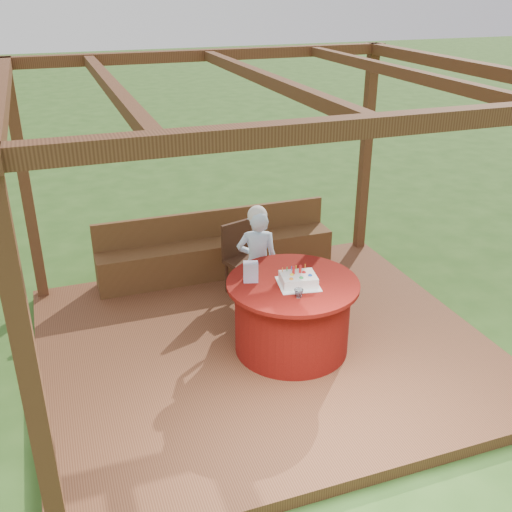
{
  "coord_description": "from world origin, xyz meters",
  "views": [
    {
      "loc": [
        -1.86,
        -4.94,
        3.56
      ],
      "look_at": [
        0.0,
        0.25,
        1.0
      ],
      "focal_mm": 42.0,
      "sensor_mm": 36.0,
      "label": 1
    }
  ],
  "objects_px": {
    "elderly_woman": "(257,260)",
    "drinking_glass": "(299,293)",
    "gift_bag": "(251,272)",
    "chair": "(242,256)",
    "bench": "(217,254)",
    "table": "(292,315)",
    "birthday_cake": "(298,279)"
  },
  "relations": [
    {
      "from": "table",
      "to": "drinking_glass",
      "type": "xyz_separation_m",
      "value": [
        -0.07,
        -0.3,
        0.41
      ]
    },
    {
      "from": "chair",
      "to": "birthday_cake",
      "type": "relative_size",
      "value": 1.96
    },
    {
      "from": "table",
      "to": "gift_bag",
      "type": "relative_size",
      "value": 6.43
    },
    {
      "from": "table",
      "to": "gift_bag",
      "type": "bearing_deg",
      "value": 158.59
    },
    {
      "from": "table",
      "to": "birthday_cake",
      "type": "relative_size",
      "value": 2.96
    },
    {
      "from": "bench",
      "to": "chair",
      "type": "bearing_deg",
      "value": -75.65
    },
    {
      "from": "gift_bag",
      "to": "birthday_cake",
      "type": "bearing_deg",
      "value": -11.22
    },
    {
      "from": "gift_bag",
      "to": "drinking_glass",
      "type": "xyz_separation_m",
      "value": [
        0.31,
        -0.45,
        -0.06
      ]
    },
    {
      "from": "chair",
      "to": "gift_bag",
      "type": "distance_m",
      "value": 1.28
    },
    {
      "from": "table",
      "to": "chair",
      "type": "relative_size",
      "value": 1.51
    },
    {
      "from": "table",
      "to": "elderly_woman",
      "type": "distance_m",
      "value": 0.85
    },
    {
      "from": "elderly_woman",
      "to": "drinking_glass",
      "type": "bearing_deg",
      "value": -89.62
    },
    {
      "from": "bench",
      "to": "gift_bag",
      "type": "xyz_separation_m",
      "value": [
        -0.16,
        -1.76,
        0.6
      ]
    },
    {
      "from": "elderly_woman",
      "to": "gift_bag",
      "type": "bearing_deg",
      "value": -114.95
    },
    {
      "from": "table",
      "to": "drinking_glass",
      "type": "bearing_deg",
      "value": -103.32
    },
    {
      "from": "table",
      "to": "chair",
      "type": "distance_m",
      "value": 1.34
    },
    {
      "from": "bench",
      "to": "gift_bag",
      "type": "distance_m",
      "value": 1.86
    },
    {
      "from": "elderly_woman",
      "to": "chair",
      "type": "bearing_deg",
      "value": 89.8
    },
    {
      "from": "chair",
      "to": "drinking_glass",
      "type": "relative_size",
      "value": 10.01
    },
    {
      "from": "gift_bag",
      "to": "drinking_glass",
      "type": "distance_m",
      "value": 0.55
    },
    {
      "from": "table",
      "to": "gift_bag",
      "type": "xyz_separation_m",
      "value": [
        -0.38,
        0.15,
        0.48
      ]
    },
    {
      "from": "bench",
      "to": "elderly_woman",
      "type": "height_order",
      "value": "elderly_woman"
    },
    {
      "from": "birthday_cake",
      "to": "gift_bag",
      "type": "xyz_separation_m",
      "value": [
        -0.41,
        0.22,
        0.05
      ]
    },
    {
      "from": "chair",
      "to": "gift_bag",
      "type": "bearing_deg",
      "value": -104.44
    },
    {
      "from": "bench",
      "to": "table",
      "type": "distance_m",
      "value": 1.92
    },
    {
      "from": "bench",
      "to": "chair",
      "type": "distance_m",
      "value": 0.63
    },
    {
      "from": "birthday_cake",
      "to": "drinking_glass",
      "type": "bearing_deg",
      "value": -112.55
    },
    {
      "from": "chair",
      "to": "table",
      "type": "bearing_deg",
      "value": -86.67
    },
    {
      "from": "bench",
      "to": "drinking_glass",
      "type": "relative_size",
      "value": 34.87
    },
    {
      "from": "gift_bag",
      "to": "chair",
      "type": "bearing_deg",
      "value": 92.3
    },
    {
      "from": "elderly_woman",
      "to": "drinking_glass",
      "type": "height_order",
      "value": "elderly_woman"
    },
    {
      "from": "chair",
      "to": "birthday_cake",
      "type": "bearing_deg",
      "value": -85.74
    }
  ]
}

